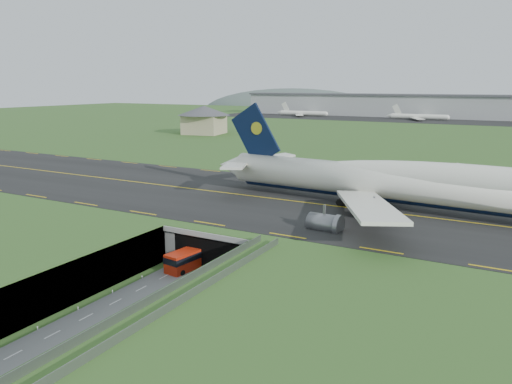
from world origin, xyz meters
The scene contains 10 objects.
ground centered at (0.00, 0.00, 0.00)m, with size 900.00×900.00×0.00m, color #3B6227.
airfield_deck centered at (0.00, 0.00, 3.00)m, with size 800.00×800.00×6.00m, color gray.
trench_road centered at (0.00, -7.50, 0.10)m, with size 12.00×75.00×0.20m, color slate.
taxiway centered at (0.00, 33.00, 6.09)m, with size 800.00×44.00×0.18m, color black.
tunnel_portal centered at (0.00, 16.71, 3.33)m, with size 17.00×22.30×6.00m.
guideway centered at (11.00, -19.11, 5.32)m, with size 3.00×53.00×7.05m.
jumbo_jet centered at (26.59, 35.99, 11.12)m, with size 87.76×57.49×19.06m.
shuttle_tram centered at (-2.49, 6.52, 1.69)m, with size 3.81×7.83×3.07m.
service_building centered at (-87.75, 135.12, 13.58)m, with size 27.33×27.33×12.79m.
cargo_terminal centered at (-0.19, 299.41, 13.96)m, with size 320.00×67.00×15.60m.
Camera 1 is at (42.10, -52.57, 28.26)m, focal length 35.00 mm.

